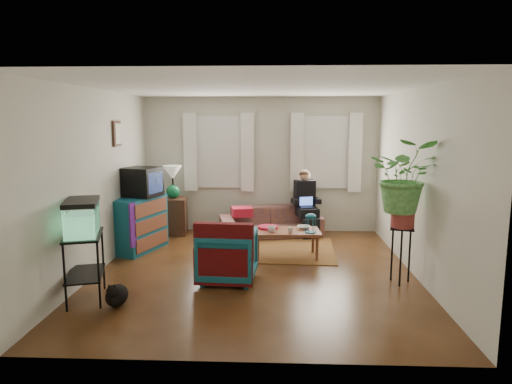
{
  "coord_description": "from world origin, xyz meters",
  "views": [
    {
      "loc": [
        0.28,
        -6.32,
        2.16
      ],
      "look_at": [
        0.0,
        0.4,
        1.1
      ],
      "focal_mm": 32.0,
      "sensor_mm": 36.0,
      "label": 1
    }
  ],
  "objects_px": {
    "sofa": "(271,217)",
    "dresser": "(139,224)",
    "armchair": "(228,253)",
    "side_table": "(174,216)",
    "coffee_table": "(286,244)",
    "aquarium_stand": "(85,267)",
    "plant_stand": "(401,255)"
  },
  "relations": [
    {
      "from": "dresser",
      "to": "coffee_table",
      "type": "xyz_separation_m",
      "value": [
        2.46,
        -0.3,
        -0.23
      ]
    },
    {
      "from": "side_table",
      "to": "aquarium_stand",
      "type": "xyz_separation_m",
      "value": [
        -0.35,
        -3.27,
        0.06
      ]
    },
    {
      "from": "coffee_table",
      "to": "plant_stand",
      "type": "bearing_deg",
      "value": -39.76
    },
    {
      "from": "sofa",
      "to": "dresser",
      "type": "bearing_deg",
      "value": -167.6
    },
    {
      "from": "aquarium_stand",
      "to": "plant_stand",
      "type": "xyz_separation_m",
      "value": [
        3.96,
        0.75,
        -0.02
      ]
    },
    {
      "from": "armchair",
      "to": "sofa",
      "type": "bearing_deg",
      "value": -98.98
    },
    {
      "from": "coffee_table",
      "to": "plant_stand",
      "type": "xyz_separation_m",
      "value": [
        1.5,
        -1.11,
        0.17
      ]
    },
    {
      "from": "sofa",
      "to": "armchair",
      "type": "bearing_deg",
      "value": -115.55
    },
    {
      "from": "sofa",
      "to": "coffee_table",
      "type": "height_order",
      "value": "sofa"
    },
    {
      "from": "armchair",
      "to": "side_table",
      "type": "bearing_deg",
      "value": -58.68
    },
    {
      "from": "side_table",
      "to": "sofa",
      "type": "bearing_deg",
      "value": -3.01
    },
    {
      "from": "aquarium_stand",
      "to": "plant_stand",
      "type": "distance_m",
      "value": 4.03
    },
    {
      "from": "aquarium_stand",
      "to": "plant_stand",
      "type": "bearing_deg",
      "value": -5.87
    },
    {
      "from": "sofa",
      "to": "dresser",
      "type": "relative_size",
      "value": 1.87
    },
    {
      "from": "side_table",
      "to": "plant_stand",
      "type": "bearing_deg",
      "value": -34.94
    },
    {
      "from": "plant_stand",
      "to": "aquarium_stand",
      "type": "bearing_deg",
      "value": -169.34
    },
    {
      "from": "coffee_table",
      "to": "aquarium_stand",
      "type": "bearing_deg",
      "value": -146.41
    },
    {
      "from": "side_table",
      "to": "coffee_table",
      "type": "distance_m",
      "value": 2.55
    },
    {
      "from": "aquarium_stand",
      "to": "coffee_table",
      "type": "xyz_separation_m",
      "value": [
        2.47,
        1.85,
        -0.19
      ]
    },
    {
      "from": "dresser",
      "to": "coffee_table",
      "type": "distance_m",
      "value": 2.49
    },
    {
      "from": "side_table",
      "to": "armchair",
      "type": "relative_size",
      "value": 0.9
    },
    {
      "from": "armchair",
      "to": "plant_stand",
      "type": "height_order",
      "value": "same"
    },
    {
      "from": "side_table",
      "to": "aquarium_stand",
      "type": "bearing_deg",
      "value": -96.11
    },
    {
      "from": "coffee_table",
      "to": "plant_stand",
      "type": "distance_m",
      "value": 1.87
    },
    {
      "from": "dresser",
      "to": "plant_stand",
      "type": "xyz_separation_m",
      "value": [
        3.95,
        -1.4,
        -0.07
      ]
    },
    {
      "from": "side_table",
      "to": "plant_stand",
      "type": "distance_m",
      "value": 4.41
    },
    {
      "from": "side_table",
      "to": "coffee_table",
      "type": "height_order",
      "value": "side_table"
    },
    {
      "from": "aquarium_stand",
      "to": "armchair",
      "type": "height_order",
      "value": "aquarium_stand"
    },
    {
      "from": "side_table",
      "to": "dresser",
      "type": "relative_size",
      "value": 0.69
    },
    {
      "from": "dresser",
      "to": "plant_stand",
      "type": "distance_m",
      "value": 4.2
    },
    {
      "from": "plant_stand",
      "to": "armchair",
      "type": "bearing_deg",
      "value": 179.74
    },
    {
      "from": "aquarium_stand",
      "to": "dresser",
      "type": "bearing_deg",
      "value": 73.2
    }
  ]
}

